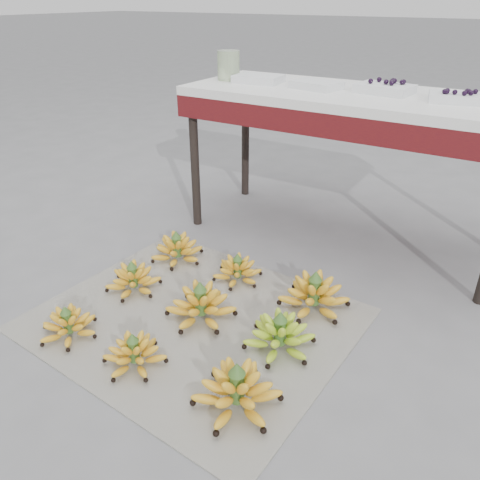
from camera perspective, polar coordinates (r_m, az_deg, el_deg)
The scene contains 17 objects.
ground at distance 2.02m, azimuth -1.85°, elevation -9.51°, with size 60.00×60.00×0.00m, color slate.
newspaper_mat at distance 2.02m, azimuth -5.58°, elevation -9.60°, with size 1.25×1.05×0.01m, color beige.
bunch_front_left at distance 2.02m, azimuth -20.21°, elevation -9.73°, with size 0.27×0.27×0.14m.
bunch_front_center at distance 1.81m, azimuth -12.75°, elevation -13.38°, with size 0.27×0.27×0.14m.
bunch_front_right at distance 1.62m, azimuth -0.37°, elevation -17.94°, with size 0.38×0.38×0.18m.
bunch_mid_left at distance 2.22m, azimuth -12.88°, elevation -4.73°, with size 0.30×0.30×0.15m.
bunch_mid_center at distance 1.99m, azimuth -4.80°, elevation -7.95°, with size 0.36×0.36×0.18m.
bunch_mid_right at distance 1.84m, azimuth 4.85°, elevation -11.52°, with size 0.37×0.37×0.17m.
bunch_back_left at distance 2.43m, azimuth -7.67°, elevation -1.18°, with size 0.30×0.30×0.16m.
bunch_back_center at distance 2.24m, azimuth -0.30°, elevation -3.75°, with size 0.29×0.29×0.14m.
bunch_back_right at distance 2.07m, azimuth 9.02°, elevation -6.66°, with size 0.38×0.38×0.19m.
vendor_table at distance 2.49m, azimuth 13.32°, elevation 15.13°, with size 1.67×0.67×0.80m.
tray_far_left at distance 2.67m, azimuth 2.27°, elevation 19.05°, with size 0.26×0.20×0.04m.
tray_left at distance 2.52m, azimuth 9.29°, elevation 18.18°, with size 0.26×0.21×0.04m.
tray_right at distance 2.47m, azimuth 17.26°, elevation 17.26°, with size 0.28×0.22×0.07m.
tray_far_right at distance 2.36m, azimuth 24.90°, elevation 15.51°, with size 0.26×0.21×0.06m.
glass_jar at distance 2.75m, azimuth -1.41°, elevation 20.51°, with size 0.12×0.12×0.15m, color beige.
Camera 1 is at (0.90, -1.34, 1.23)m, focal length 35.00 mm.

